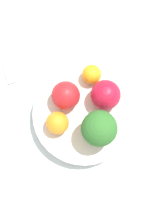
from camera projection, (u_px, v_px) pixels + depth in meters
ground_plane at (84, 118)px, 0.64m from camera, size 6.00×6.00×0.00m
table_surface at (84, 117)px, 0.63m from camera, size 1.20×1.20×0.02m
bowl at (84, 115)px, 0.60m from camera, size 0.19×0.19×0.03m
broccoli at (99, 129)px, 0.53m from camera, size 0.06×0.06×0.08m
apple_red at (107, 96)px, 0.57m from camera, size 0.06×0.06×0.06m
apple_green at (66, 95)px, 0.57m from camera, size 0.05×0.05×0.05m
orange_front at (57, 123)px, 0.56m from camera, size 0.04×0.04×0.04m
orange_back at (92, 74)px, 0.59m from camera, size 0.04×0.04×0.04m
spoon at (7, 68)px, 0.64m from camera, size 0.07×0.03×0.01m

